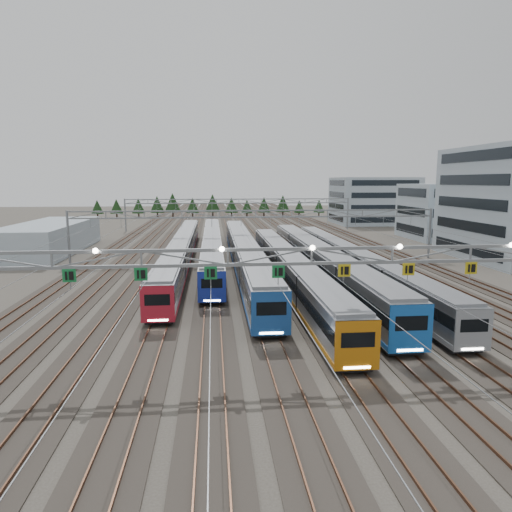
{
  "coord_description": "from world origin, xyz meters",
  "views": [
    {
      "loc": [
        -6.55,
        -29.63,
        12.26
      ],
      "look_at": [
        -1.53,
        23.34,
        3.5
      ],
      "focal_mm": 32.0,
      "sensor_mm": 36.0,
      "label": 1
    }
  ],
  "objects": [
    {
      "name": "train_c",
      "position": [
        -2.25,
        33.28,
        2.28
      ],
      "size": [
        3.12,
        59.93,
        4.07
      ],
      "color": "black",
      "rests_on": "ground"
    },
    {
      "name": "ground",
      "position": [
        0.0,
        0.0,
        0.0
      ],
      "size": [
        400.0,
        400.0,
        0.0
      ],
      "primitive_type": "plane",
      "color": "#47423A",
      "rests_on": "ground"
    },
    {
      "name": "depot_bldg_mid",
      "position": [
        42.28,
        63.92,
        5.82
      ],
      "size": [
        14.0,
        16.0,
        11.65
      ],
      "primitive_type": "cube",
      "color": "#9FB2BE",
      "rests_on": "ground"
    },
    {
      "name": "train_d",
      "position": [
        2.25,
        22.63,
        2.15
      ],
      "size": [
        2.92,
        52.36,
        3.81
      ],
      "color": "black",
      "rests_on": "ground"
    },
    {
      "name": "gantry_far",
      "position": [
        0.0,
        85.0,
        6.39
      ],
      "size": [
        56.36,
        0.36,
        8.0
      ],
      "color": "gray",
      "rests_on": "ground"
    },
    {
      "name": "train_e",
      "position": [
        6.75,
        26.3,
        2.28
      ],
      "size": [
        3.11,
        54.81,
        4.05
      ],
      "color": "black",
      "rests_on": "ground"
    },
    {
      "name": "train_f",
      "position": [
        11.25,
        26.79,
        2.04
      ],
      "size": [
        2.74,
        55.83,
        3.57
      ],
      "color": "black",
      "rests_on": "ground"
    },
    {
      "name": "west_shed",
      "position": [
        -35.04,
        52.62,
        2.51
      ],
      "size": [
        10.0,
        30.0,
        5.03
      ],
      "primitive_type": "cube",
      "color": "#9FB2BE",
      "rests_on": "ground"
    },
    {
      "name": "train_b",
      "position": [
        -6.75,
        43.38,
        2.07
      ],
      "size": [
        2.8,
        59.67,
        3.65
      ],
      "color": "black",
      "rests_on": "ground"
    },
    {
      "name": "depot_bldg_north",
      "position": [
        39.89,
        99.54,
        6.64
      ],
      "size": [
        22.0,
        18.0,
        13.28
      ],
      "primitive_type": "cube",
      "color": "#9FB2BE",
      "rests_on": "ground"
    },
    {
      "name": "train_a",
      "position": [
        -11.25,
        38.79,
        2.11
      ],
      "size": [
        2.86,
        62.49,
        3.72
      ],
      "color": "black",
      "rests_on": "ground"
    },
    {
      "name": "treeline",
      "position": [
        -0.9,
        128.08,
        4.23
      ],
      "size": [
        93.8,
        5.6,
        7.02
      ],
      "color": "#332114",
      "rests_on": "ground"
    },
    {
      "name": "gantry_near",
      "position": [
        -0.05,
        -0.12,
        7.09
      ],
      "size": [
        56.36,
        0.61,
        8.08
      ],
      "color": "gray",
      "rests_on": "ground"
    },
    {
      "name": "track_bed",
      "position": [
        0.0,
        100.0,
        1.49
      ],
      "size": [
        54.0,
        260.0,
        5.42
      ],
      "color": "#2D2823",
      "rests_on": "ground"
    },
    {
      "name": "gantry_mid",
      "position": [
        0.0,
        40.0,
        6.39
      ],
      "size": [
        56.36,
        0.36,
        8.0
      ],
      "color": "gray",
      "rests_on": "ground"
    }
  ]
}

